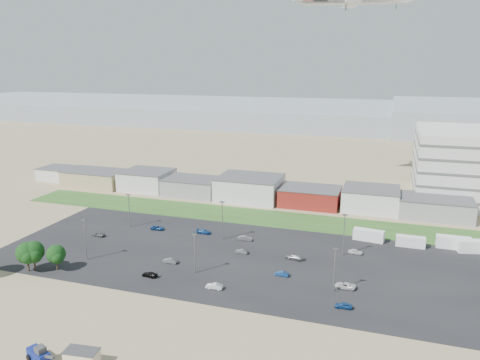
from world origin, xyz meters
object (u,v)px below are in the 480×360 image
at_px(box_trailer_a, 369,235).
at_px(parked_car_9, 158,228).
at_px(portable_shed, 82,358).
at_px(parked_car_1, 282,274).
at_px(parked_car_5, 98,234).
at_px(parked_car_11, 245,238).
at_px(parked_car_2, 343,305).
at_px(parked_car_7, 242,251).
at_px(parked_car_4, 170,261).
at_px(parked_car_6, 204,232).
at_px(parked_car_3, 150,274).
at_px(parked_car_12, 294,257).
at_px(parked_car_13, 214,286).
at_px(telehandler, 38,353).
at_px(parked_car_8, 355,252).
at_px(parked_car_0, 345,286).

bearing_deg(box_trailer_a, parked_car_9, -162.10).
height_order(portable_shed, parked_car_1, portable_shed).
distance_m(parked_car_1, parked_car_5, 55.74).
distance_m(parked_car_9, parked_car_11, 27.02).
distance_m(parked_car_2, parked_car_7, 34.33).
bearing_deg(parked_car_4, parked_car_7, 127.03).
bearing_deg(parked_car_7, parked_car_4, -48.98).
relative_size(portable_shed, parked_car_5, 1.43).
bearing_deg(parked_car_6, parked_car_9, 95.36).
xyz_separation_m(parked_car_2, parked_car_7, (-27.82, 20.11, -0.05)).
height_order(portable_shed, parked_car_2, portable_shed).
relative_size(parked_car_3, parked_car_7, 1.15).
distance_m(parked_car_12, parked_car_13, 24.64).
distance_m(parked_car_5, parked_car_11, 41.53).
bearing_deg(parked_car_1, parked_car_11, -137.57).
relative_size(parked_car_4, parked_car_7, 1.14).
relative_size(parked_car_11, parked_car_13, 1.06).
distance_m(parked_car_1, parked_car_3, 30.28).
distance_m(parked_car_5, parked_car_12, 55.81).
bearing_deg(parked_car_3, parked_car_9, -149.06).
distance_m(telehandler, parked_car_13, 37.35).
xyz_separation_m(parked_car_7, parked_car_8, (27.77, 8.67, 0.09)).
bearing_deg(parked_car_2, parked_car_8, 176.72).
bearing_deg(parked_car_2, parked_car_5, -108.63).
distance_m(parked_car_4, parked_car_13, 17.75).
height_order(portable_shed, parked_car_12, portable_shed).
bearing_deg(telehandler, parked_car_1, 75.82).
bearing_deg(parked_car_2, parked_car_7, -129.24).
distance_m(portable_shed, parked_car_1, 48.06).
height_order(telehandler, parked_car_9, telehandler).
bearing_deg(telehandler, parked_car_9, 121.14).
xyz_separation_m(box_trailer_a, parked_car_6, (-45.21, -9.17, -0.93)).
bearing_deg(parked_car_2, parked_car_12, -148.58).
xyz_separation_m(portable_shed, parked_car_6, (-4.51, 62.10, -0.78)).
height_order(parked_car_8, parked_car_11, parked_car_11).
xyz_separation_m(parked_car_2, parked_car_9, (-56.73, 29.15, -0.03)).
distance_m(portable_shed, parked_car_5, 60.00).
xyz_separation_m(parked_car_4, parked_car_11, (12.91, 19.99, 0.03)).
height_order(parked_car_9, parked_car_11, parked_car_11).
distance_m(telehandler, parked_car_4, 42.01).
relative_size(parked_car_9, parked_car_11, 1.01).
height_order(parked_car_1, parked_car_12, parked_car_12).
bearing_deg(parked_car_2, parked_car_0, -179.66).
bearing_deg(parked_car_6, parked_car_13, -153.56).
xyz_separation_m(parked_car_1, parked_car_3, (-28.64, -9.82, 0.01)).
bearing_deg(parked_car_3, parked_car_5, -118.64).
relative_size(parked_car_5, parked_car_8, 1.04).
relative_size(box_trailer_a, parked_car_5, 2.13).
relative_size(portable_shed, parked_car_4, 1.46).
xyz_separation_m(parked_car_8, parked_car_9, (-56.68, 0.38, -0.08)).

